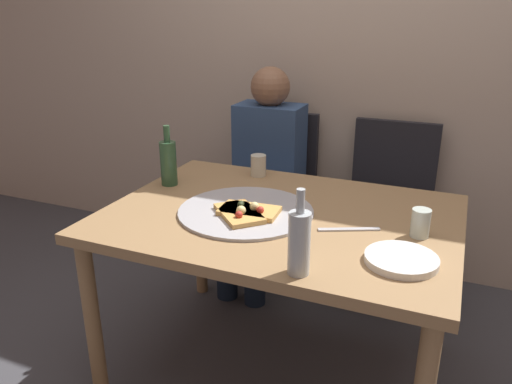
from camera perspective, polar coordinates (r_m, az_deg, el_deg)
ground_plane at (r=2.29m, az=2.47°, el=-19.27°), size 8.00×8.00×0.00m
back_wall at (r=2.86m, az=11.22°, el=16.81°), size 6.00×0.10×2.60m
dining_table at (r=1.95m, az=2.76°, el=-4.55°), size 1.32×0.96×0.72m
pizza_tray at (r=1.91m, az=-1.16°, el=-2.20°), size 0.52×0.52×0.01m
pizza_slice_last at (r=1.85m, az=-1.91°, el=-2.42°), size 0.25×0.25×0.05m
pizza_slice_extra at (r=1.88m, az=-0.70°, el=-2.09°), size 0.23×0.14×0.05m
wine_bottle at (r=2.22m, az=-9.96°, el=3.39°), size 0.07×0.07×0.27m
beer_bottle at (r=1.46m, az=4.95°, el=-5.64°), size 0.07×0.07×0.27m
tumbler_near at (r=1.79m, az=18.25°, el=-3.38°), size 0.06×0.06×0.10m
tumbler_far at (r=2.32m, az=0.28°, el=3.05°), size 0.07×0.07×0.10m
plate_stack at (r=1.61m, az=16.23°, el=-7.40°), size 0.23×0.23×0.02m
table_knife at (r=1.80m, az=10.55°, el=-4.21°), size 0.21×0.11×0.01m
chair_left at (r=2.88m, az=1.97°, el=1.17°), size 0.44×0.44×0.90m
chair_right at (r=2.73m, az=14.84°, el=-0.63°), size 0.44×0.44×0.90m
guest_in_sweater at (r=2.70m, az=0.85°, el=2.75°), size 0.36×0.56×1.17m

